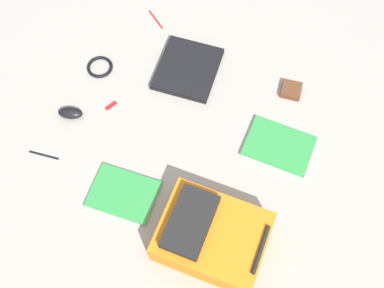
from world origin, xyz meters
TOP-DOWN VIEW (x-y plane):
  - ground_plane at (0.00, 0.00)m, footprint 3.97×3.97m
  - backpack at (0.33, 0.27)m, footprint 0.32×0.41m
  - laptop at (-0.36, -0.14)m, footprint 0.33×0.30m
  - book_red at (0.30, -0.13)m, footprint 0.22×0.28m
  - book_blue at (-0.16, 0.38)m, footprint 0.21×0.28m
  - computer_mouse at (0.07, -0.51)m, footprint 0.09×0.12m
  - cable_coil at (-0.20, -0.52)m, footprint 0.12×0.12m
  - pen_black at (-0.57, -0.41)m, footprint 0.08×0.11m
  - pen_blue at (0.29, -0.52)m, footprint 0.03×0.13m
  - earbud_pouch at (-0.44, 0.33)m, footprint 0.10×0.10m
  - usb_stick at (-0.04, -0.37)m, footprint 0.06×0.04m

SIDE VIEW (x-z plane):
  - ground_plane at x=0.00m, z-range 0.00..0.00m
  - usb_stick at x=-0.04m, z-range 0.00..0.01m
  - pen_black at x=-0.57m, z-range 0.00..0.01m
  - pen_blue at x=0.29m, z-range 0.00..0.01m
  - cable_coil at x=-0.20m, z-range 0.00..0.01m
  - book_red at x=0.30m, z-range 0.00..0.02m
  - book_blue at x=-0.16m, z-range 0.00..0.02m
  - earbud_pouch at x=-0.44m, z-range 0.00..0.03m
  - laptop at x=-0.36m, z-range 0.00..0.03m
  - computer_mouse at x=0.07m, z-range 0.00..0.04m
  - backpack at x=0.33m, z-range -0.01..0.17m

